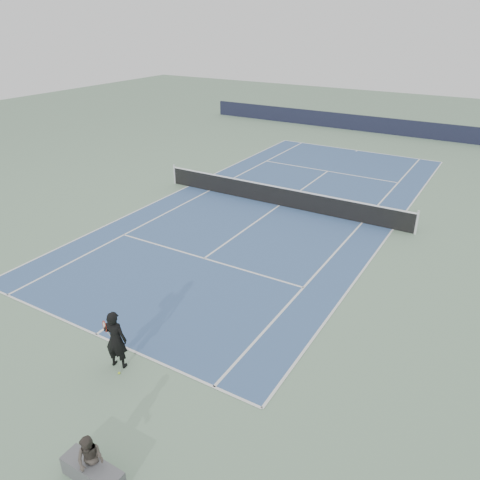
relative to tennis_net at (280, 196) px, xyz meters
The scene contains 7 objects.
ground 0.50m from the tennis_net, ahead, with size 80.00×80.00×0.00m, color gray.
court_surface 0.50m from the tennis_net, ahead, with size 10.97×23.77×0.01m, color #3A5889.
tennis_net is the anchor object (origin of this frame).
windscreen_far 17.89m from the tennis_net, 90.00° to the left, with size 30.00×0.25×1.20m, color black.
tennis_player 12.59m from the tennis_net, 83.15° to the right, with size 0.82×0.60×1.69m.
tennis_ball 12.87m from the tennis_net, 82.22° to the right, with size 0.06×0.06×0.06m, color #C7E32E.
spectator_bench 15.66m from the tennis_net, 77.05° to the right, with size 1.43×0.88×1.17m.
Camera 1 is at (9.25, -19.18, 8.39)m, focal length 35.00 mm.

